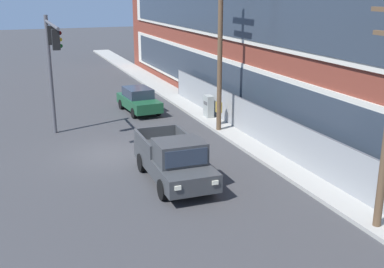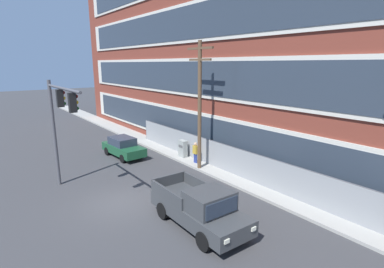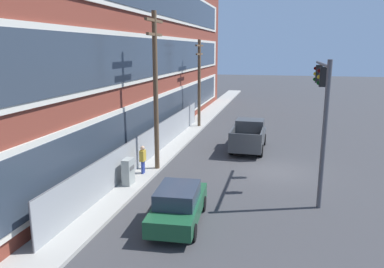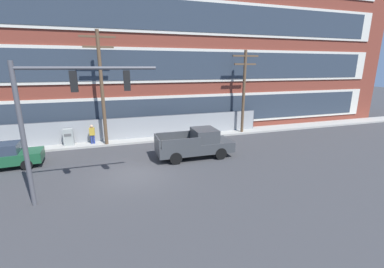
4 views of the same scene
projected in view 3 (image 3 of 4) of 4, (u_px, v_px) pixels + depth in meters
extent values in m
plane|color=#38383A|center=(273.00, 171.00, 21.10)|extent=(160.00, 160.00, 0.00)
cube|color=#9E9B93|center=(153.00, 161.00, 22.71)|extent=(80.00, 1.95, 0.16)
cube|color=beige|center=(144.00, 123.00, 23.37)|extent=(50.83, 0.10, 2.87)
cube|color=#2D3844|center=(144.00, 123.00, 23.36)|extent=(48.62, 0.06, 2.40)
cube|color=beige|center=(142.00, 58.00, 22.48)|extent=(50.83, 0.10, 2.87)
cube|color=#2D3844|center=(143.00, 58.00, 22.47)|extent=(48.62, 0.06, 2.40)
cube|color=gray|center=(152.00, 144.00, 23.20)|extent=(23.33, 0.04, 1.96)
cylinder|color=#4C4C51|center=(32.00, 230.00, 12.14)|extent=(0.06, 0.06, 1.96)
cylinder|color=#4C4C51|center=(194.00, 113.00, 34.26)|extent=(0.06, 0.06, 1.96)
cylinder|color=#4C4C51|center=(151.00, 128.00, 22.98)|extent=(23.33, 0.05, 0.05)
cylinder|color=#4C4C51|center=(324.00, 137.00, 15.56)|extent=(0.20, 0.20, 6.33)
cylinder|color=#4C4C51|center=(323.00, 64.00, 17.65)|extent=(5.75, 0.14, 0.14)
cube|color=black|center=(323.00, 77.00, 17.14)|extent=(0.28, 0.32, 0.90)
cylinder|color=#4B0807|center=(319.00, 71.00, 17.12)|extent=(0.04, 0.18, 0.18)
cylinder|color=gold|center=(319.00, 77.00, 17.18)|extent=(0.04, 0.18, 0.18)
cylinder|color=#0A4011|center=(319.00, 83.00, 17.24)|extent=(0.04, 0.18, 0.18)
cube|color=black|center=(319.00, 74.00, 19.23)|extent=(0.28, 0.32, 0.90)
cylinder|color=#4B0807|center=(316.00, 68.00, 19.21)|extent=(0.04, 0.18, 0.18)
cylinder|color=gold|center=(315.00, 74.00, 19.28)|extent=(0.04, 0.18, 0.18)
cylinder|color=#0A4011|center=(315.00, 79.00, 19.34)|extent=(0.04, 0.18, 0.18)
cube|color=#383A3D|center=(249.00, 139.00, 25.45)|extent=(5.23, 2.11, 0.70)
cube|color=#383A3D|center=(250.00, 126.00, 25.96)|extent=(1.59, 1.90, 0.86)
cube|color=#283342|center=(251.00, 123.00, 26.72)|extent=(0.08, 1.68, 0.65)
cube|color=#383A3D|center=(232.00, 133.00, 24.43)|extent=(2.61, 0.15, 0.56)
cube|color=#383A3D|center=(262.00, 134.00, 23.97)|extent=(2.61, 0.15, 0.56)
cube|color=#383A3D|center=(245.00, 138.00, 22.88)|extent=(0.12, 1.97, 0.56)
cylinder|color=black|center=(238.00, 138.00, 27.23)|extent=(0.80, 0.27, 0.80)
cylinder|color=black|center=(264.00, 139.00, 26.78)|extent=(0.80, 0.27, 0.80)
cylinder|color=black|center=(231.00, 149.00, 24.27)|extent=(0.80, 0.27, 0.80)
cylinder|color=black|center=(261.00, 151.00, 23.82)|extent=(0.80, 0.27, 0.80)
cube|color=white|center=(243.00, 129.00, 28.08)|extent=(0.06, 0.24, 0.16)
cube|color=white|center=(262.00, 130.00, 27.74)|extent=(0.06, 0.24, 0.16)
cube|color=#194C2D|center=(179.00, 208.00, 14.69)|extent=(4.31, 2.00, 0.64)
cube|color=#283342|center=(178.00, 195.00, 14.39)|extent=(2.20, 1.65, 0.60)
cylinder|color=black|center=(167.00, 201.00, 16.14)|extent=(0.65, 0.24, 0.64)
cylinder|color=black|center=(203.00, 203.00, 15.89)|extent=(0.65, 0.24, 0.64)
cylinder|color=black|center=(150.00, 229.00, 13.64)|extent=(0.65, 0.24, 0.64)
cylinder|color=black|center=(193.00, 232.00, 13.38)|extent=(0.65, 0.24, 0.64)
cylinder|color=brown|center=(156.00, 94.00, 20.20)|extent=(0.26, 0.26, 8.67)
cube|color=brown|center=(154.00, 20.00, 19.35)|extent=(2.52, 0.14, 0.14)
cube|color=brown|center=(154.00, 34.00, 19.51)|extent=(2.15, 0.14, 0.14)
cylinder|color=brown|center=(199.00, 85.00, 31.89)|extent=(0.26, 0.26, 7.51)
cube|color=brown|center=(199.00, 46.00, 31.17)|extent=(2.49, 0.14, 0.14)
cube|color=brown|center=(199.00, 54.00, 31.32)|extent=(2.11, 0.14, 0.14)
cube|color=#939993|center=(128.00, 173.00, 18.50)|extent=(0.73, 0.41, 1.46)
cube|color=#515151|center=(132.00, 168.00, 18.38)|extent=(0.51, 0.02, 0.20)
cylinder|color=navy|center=(142.00, 169.00, 20.11)|extent=(0.14, 0.14, 0.85)
cylinder|color=navy|center=(144.00, 168.00, 20.28)|extent=(0.14, 0.14, 0.85)
cube|color=#B7932D|center=(143.00, 156.00, 20.04)|extent=(0.41, 0.25, 0.60)
sphere|color=tan|center=(142.00, 148.00, 19.94)|extent=(0.24, 0.24, 0.24)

